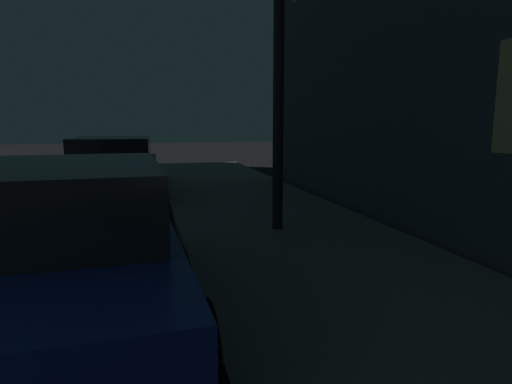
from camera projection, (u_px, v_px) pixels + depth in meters
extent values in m
cube|color=navy|center=(64.00, 266.00, 3.56)|extent=(1.93, 4.15, 0.64)
cube|color=#1E2328|center=(58.00, 198.00, 3.43)|extent=(1.64, 2.18, 0.56)
cylinder|color=black|center=(163.00, 244.00, 5.06)|extent=(0.24, 0.67, 0.66)
cylinder|color=black|center=(195.00, 354.00, 2.66)|extent=(0.24, 0.67, 0.66)
cube|color=maroon|center=(115.00, 174.00, 9.90)|extent=(1.99, 4.34, 0.64)
cube|color=#1E2328|center=(113.00, 150.00, 9.67)|extent=(1.70, 2.30, 0.56)
cylinder|color=black|center=(83.00, 179.00, 11.02)|extent=(0.24, 0.67, 0.66)
cylinder|color=black|center=(157.00, 177.00, 11.42)|extent=(0.24, 0.67, 0.66)
cylinder|color=black|center=(60.00, 196.00, 8.46)|extent=(0.24, 0.67, 0.66)
cylinder|color=black|center=(156.00, 192.00, 8.86)|extent=(0.24, 0.67, 0.66)
cylinder|color=black|center=(279.00, 48.00, 6.16)|extent=(0.16, 0.16, 5.33)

